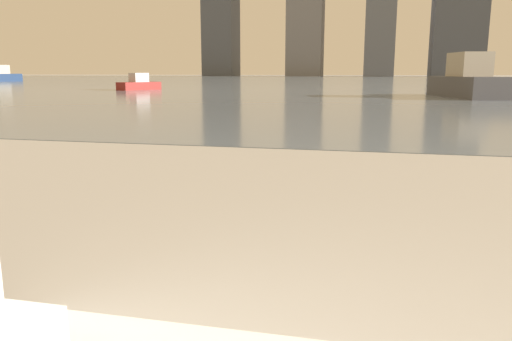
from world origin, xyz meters
name	(u,v)px	position (x,y,z in m)	size (l,w,h in m)	color
harbor_water	(368,81)	(0.00, 62.00, 0.01)	(180.00, 110.00, 0.01)	slate
harbor_boat_0	(468,82)	(4.44, 22.71, 0.66)	(2.80, 5.16, 1.84)	#4C4C51
harbor_boat_1	(139,84)	(-12.75, 27.41, 0.35)	(1.94, 2.74, 0.98)	maroon
harbor_boat_2	(0,76)	(-38.64, 47.11, 0.63)	(2.11, 4.81, 1.75)	navy
skyline_tower_1	(306,21)	(-15.17, 118.00, 12.34)	(8.00, 7.23, 24.68)	slate
skyline_tower_3	(459,23)	(17.78, 118.00, 11.19)	(10.67, 8.93, 22.38)	#4C515B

